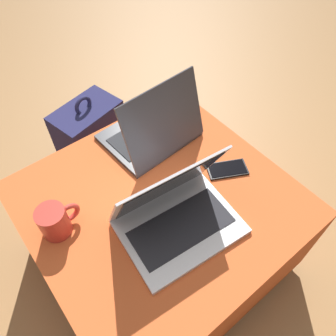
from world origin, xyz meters
name	(u,v)px	position (x,y,z in m)	size (l,w,h in m)	color
ground_plane	(162,254)	(0.00, 0.00, 0.00)	(14.00, 14.00, 0.00)	#9E7042
ottoman	(161,230)	(0.00, 0.00, 0.22)	(0.82, 0.80, 0.43)	maroon
laptop_near	(176,213)	(-0.01, -0.10, 0.49)	(0.37, 0.30, 0.25)	silver
laptop_far	(154,130)	(0.14, 0.22, 0.49)	(0.34, 0.28, 0.26)	#333338
cell_phone	(227,169)	(0.26, -0.05, 0.44)	(0.15, 0.13, 0.01)	black
backpack	(92,145)	(0.02, 0.56, 0.21)	(0.31, 0.28, 0.49)	#23234C
coffee_mug	(55,221)	(-0.31, 0.10, 0.49)	(0.13, 0.09, 0.10)	red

